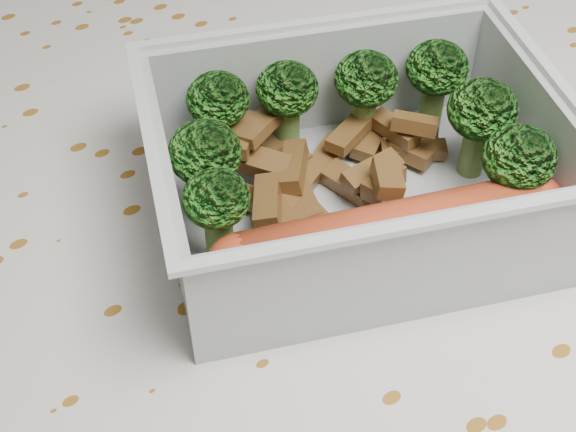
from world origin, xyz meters
TOP-DOWN VIEW (x-y plane):
  - dining_table at (0.00, 0.00)m, footprint 1.40×0.90m
  - tablecloth at (0.00, 0.00)m, footprint 1.46×0.96m
  - lunch_container at (0.04, 0.00)m, footprint 0.24×0.21m
  - broccoli_florets at (0.05, 0.02)m, footprint 0.18×0.15m
  - meat_pile at (0.04, 0.02)m, footprint 0.13×0.10m
  - sausage at (0.03, -0.04)m, footprint 0.17×0.08m

SIDE VIEW (x-z plane):
  - dining_table at x=0.00m, z-range 0.29..1.04m
  - tablecloth at x=0.00m, z-range 0.62..0.81m
  - meat_pile at x=0.04m, z-range 0.76..0.79m
  - lunch_container at x=0.04m, z-range 0.75..0.81m
  - sausage at x=0.03m, z-range 0.77..0.80m
  - broccoli_florets at x=0.05m, z-range 0.77..0.83m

